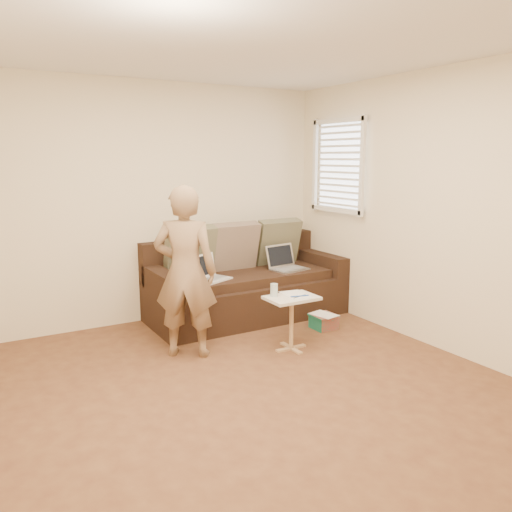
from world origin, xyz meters
name	(u,v)px	position (x,y,z in m)	size (l,w,h in m)	color
floor	(258,395)	(0.00, 0.00, 0.00)	(4.50, 4.50, 0.00)	#532E1E
ceiling	(258,36)	(0.00, 0.00, 2.60)	(4.50, 4.50, 0.00)	white
wall_back	(154,204)	(0.00, 2.25, 1.30)	(4.00, 4.00, 0.00)	beige
wall_right	(447,213)	(2.00, 0.00, 1.30)	(4.50, 4.50, 0.00)	beige
window_blinds	(339,166)	(1.95, 1.50, 1.70)	(0.12, 0.88, 1.08)	white
sofa	(247,281)	(0.90, 1.77, 0.42)	(2.20, 0.95, 0.85)	black
pillow_left	(190,251)	(0.30, 1.97, 0.79)	(0.55, 0.14, 0.55)	#56563F
pillow_mid	(235,247)	(0.85, 1.97, 0.79)	(0.55, 0.14, 0.55)	#735B52
pillow_right	(278,242)	(1.45, 2.00, 0.79)	(0.55, 0.14, 0.55)	#56563F
laptop_silver	(290,270)	(1.39, 1.64, 0.52)	(0.40, 0.29, 0.27)	#B7BABC
laptop_white	(213,280)	(0.40, 1.63, 0.52)	(0.37, 0.27, 0.27)	white
person	(185,272)	(-0.14, 1.05, 0.78)	(0.57, 0.39, 1.57)	olive
side_table	(291,323)	(0.77, 0.68, 0.26)	(0.47, 0.33, 0.52)	silver
drinking_glass	(274,290)	(0.63, 0.77, 0.58)	(0.07, 0.07, 0.12)	silver
scissors	(300,296)	(0.82, 0.63, 0.53)	(0.18, 0.10, 0.02)	silver
paper_on_table	(295,295)	(0.83, 0.72, 0.52)	(0.21, 0.30, 0.00)	white
striped_box	(324,321)	(1.40, 1.00, 0.08)	(0.25, 0.25, 0.16)	red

